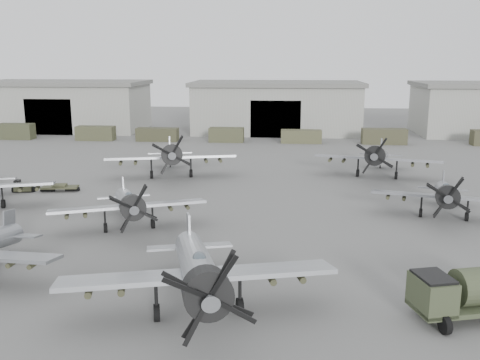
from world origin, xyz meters
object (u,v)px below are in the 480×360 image
(fuel_tanker, at_px, (479,290))
(tug_trailer, at_px, (37,187))
(aircraft_mid_1, at_px, (129,203))
(aircraft_far_0, at_px, (171,155))
(aircraft_near_1, at_px, (198,271))
(aircraft_far_1, at_px, (378,156))
(aircraft_mid_2, at_px, (445,194))

(fuel_tanker, distance_m, tug_trailer, 40.66)
(aircraft_mid_1, xyz_separation_m, aircraft_far_0, (-0.69, 18.05, 0.43))
(aircraft_near_1, relative_size, aircraft_far_1, 1.03)
(aircraft_near_1, relative_size, aircraft_far_0, 0.98)
(aircraft_near_1, xyz_separation_m, aircraft_mid_1, (-7.43, 13.27, -0.39))
(aircraft_mid_1, distance_m, tug_trailer, 16.57)
(tug_trailer, bearing_deg, aircraft_far_0, 22.57)
(aircraft_far_0, xyz_separation_m, aircraft_far_1, (22.04, 1.83, -0.11))
(aircraft_near_1, xyz_separation_m, tug_trailer, (-19.76, 24.20, -2.05))
(aircraft_mid_2, xyz_separation_m, tug_trailer, (-36.60, 5.92, -1.64))
(aircraft_mid_2, bearing_deg, aircraft_far_0, 166.04)
(aircraft_far_1, bearing_deg, tug_trailer, -151.85)
(aircraft_far_1, bearing_deg, aircraft_mid_2, -65.66)
(aircraft_far_1, xyz_separation_m, fuel_tanker, (-0.18, -31.96, -0.92))
(aircraft_near_1, xyz_separation_m, aircraft_mid_2, (16.83, 18.28, -0.41))
(aircraft_mid_2, bearing_deg, aircraft_far_1, 114.71)
(aircraft_mid_2, height_order, tug_trailer, aircraft_mid_2)
(aircraft_near_1, height_order, aircraft_mid_2, aircraft_near_1)
(aircraft_far_1, distance_m, tug_trailer, 34.91)
(aircraft_mid_2, bearing_deg, aircraft_mid_1, -154.70)
(aircraft_mid_1, relative_size, aircraft_mid_2, 0.99)
(aircraft_far_1, bearing_deg, aircraft_far_0, -161.99)
(aircraft_mid_1, relative_size, tug_trailer, 1.89)
(aircraft_mid_2, relative_size, tug_trailer, 1.91)
(aircraft_near_1, distance_m, aircraft_far_0, 32.36)
(aircraft_near_1, bearing_deg, tug_trailer, 114.59)
(aircraft_mid_1, height_order, fuel_tanker, aircraft_mid_1)
(aircraft_mid_1, height_order, tug_trailer, aircraft_mid_1)
(fuel_tanker, bearing_deg, aircraft_near_1, 169.25)
(aircraft_mid_1, bearing_deg, aircraft_near_1, -82.37)
(aircraft_far_1, height_order, fuel_tanker, aircraft_far_1)
(aircraft_mid_2, xyz_separation_m, aircraft_far_1, (-2.91, 14.87, 0.34))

